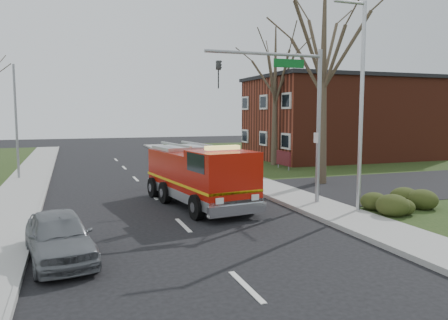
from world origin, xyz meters
name	(u,v)px	position (x,y,z in m)	size (l,w,h in m)	color
ground	(183,225)	(0.00, 0.00, 0.00)	(120.00, 120.00, 0.00)	black
sidewalk_right	(330,211)	(6.20, 0.00, 0.07)	(2.40, 80.00, 0.15)	gray
brick_building	(341,118)	(19.00, 18.00, 3.66)	(15.40, 10.40, 7.25)	maroon
health_center_sign	(283,158)	(10.50, 12.50, 0.88)	(0.12, 2.00, 1.40)	#511217
hedge_corner	(403,199)	(9.00, -1.00, 0.58)	(2.80, 2.00, 0.90)	#273513
bare_tree_near	(324,52)	(9.50, 6.00, 7.41)	(6.00, 6.00, 12.00)	#3F3325
bare_tree_far	(275,81)	(11.00, 15.00, 6.49)	(5.25, 5.25, 10.50)	#3F3325
traffic_signal_mast	(293,98)	(5.21, 1.50, 4.71)	(5.29, 0.18, 6.80)	gray
streetlight_pole	(360,101)	(7.14, -0.50, 4.55)	(1.48, 0.16, 8.40)	#B7BABF
utility_pole_far	(16,123)	(-6.80, 14.00, 3.50)	(0.14, 0.14, 7.00)	gray
fire_engine	(199,177)	(1.53, 3.11, 1.27)	(3.48, 7.23, 2.80)	#A41207
parked_car_maroon	(59,236)	(-4.16, -2.53, 0.69)	(1.62, 4.03, 1.37)	slate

